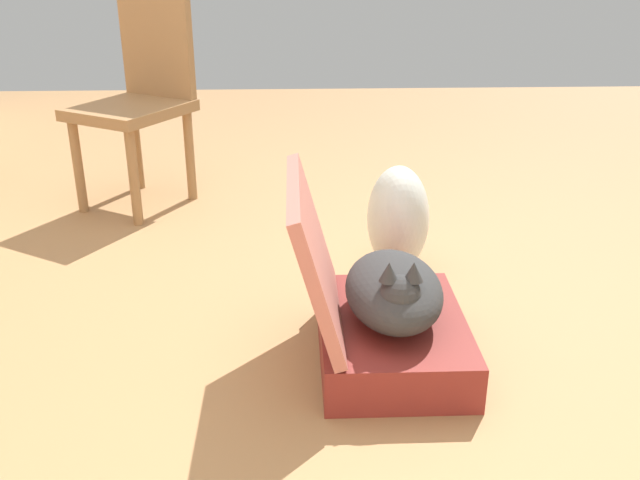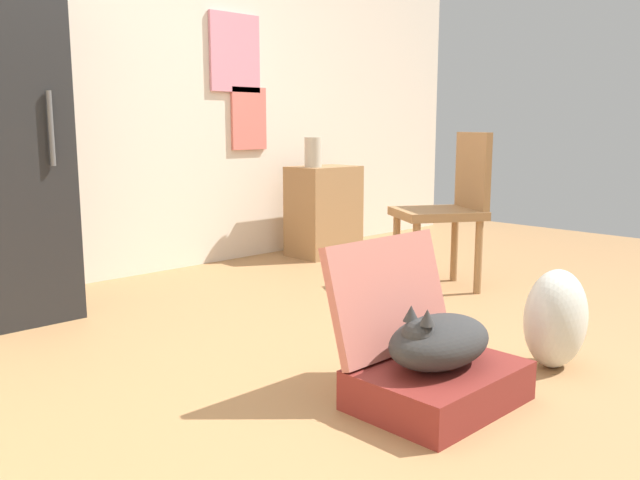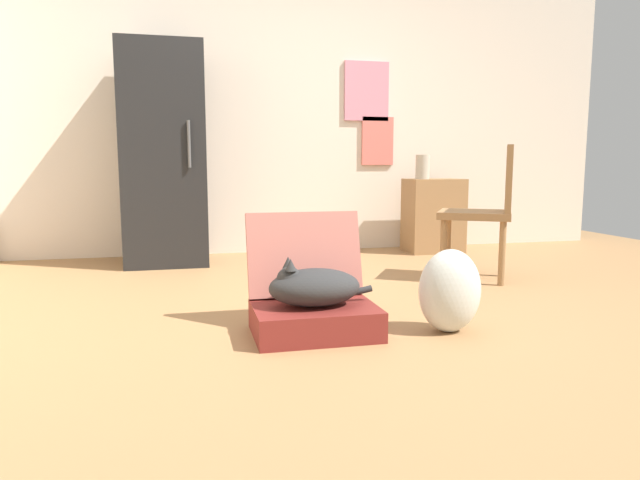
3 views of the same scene
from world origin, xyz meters
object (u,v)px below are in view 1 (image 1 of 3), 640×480
suitcase_base (391,338)px  chair (140,96)px  cat (394,290)px  plastic_bag_white (398,218)px

suitcase_base → chair: bearing=34.3°
cat → chair: (1.44, 0.98, 0.27)m
suitcase_base → plastic_bag_white: plastic_bag_white is taller
plastic_bag_white → suitcase_base: bearing=170.8°
suitcase_base → plastic_bag_white: size_ratio=1.44×
plastic_bag_white → chair: chair is taller
suitcase_base → chair: (1.44, 0.98, 0.43)m
suitcase_base → plastic_bag_white: 0.66m
cat → chair: bearing=34.1°
suitcase_base → chair: chair is taller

